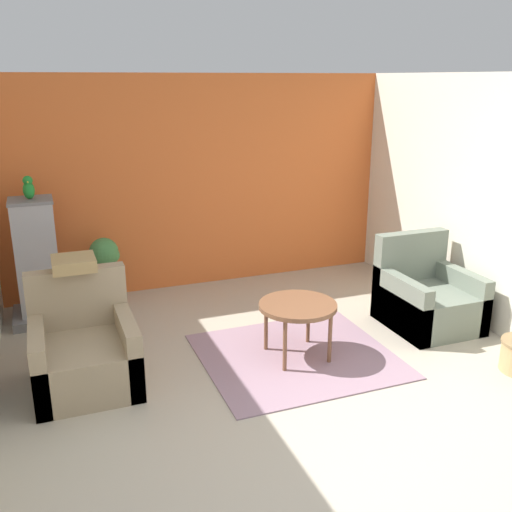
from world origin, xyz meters
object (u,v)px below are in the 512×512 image
at_px(coffee_table, 298,309).
at_px(parrot, 29,188).
at_px(birdcage, 38,265).
at_px(armchair_right, 426,299).
at_px(armchair_left, 84,353).
at_px(potted_plant, 105,265).

distance_m(coffee_table, parrot, 2.86).
bearing_deg(birdcage, armchair_right, -22.88).
distance_m(armchair_left, armchair_right, 3.32).
bearing_deg(coffee_table, parrot, 140.95).
distance_m(coffee_table, potted_plant, 2.37).
height_order(armchair_right, parrot, parrot).
bearing_deg(armchair_right, birdcage, 157.12).
xyz_separation_m(coffee_table, armchair_right, (1.51, 0.18, -0.19)).
bearing_deg(parrot, armchair_left, -78.93).
xyz_separation_m(coffee_table, potted_plant, (-1.43, 1.88, -0.01)).
height_order(coffee_table, potted_plant, potted_plant).
relative_size(armchair_right, parrot, 3.79).
height_order(armchair_right, potted_plant, armchair_right).
relative_size(armchair_left, potted_plant, 1.18).
bearing_deg(armchair_left, armchair_right, -0.24).
height_order(birdcage, potted_plant, birdcage).
height_order(parrot, potted_plant, parrot).
distance_m(coffee_table, armchair_left, 1.83).
xyz_separation_m(birdcage, potted_plant, (0.67, 0.18, -0.13)).
xyz_separation_m(birdcage, parrot, (0.00, 0.00, 0.79)).
bearing_deg(birdcage, armchair_left, -78.92).
bearing_deg(armchair_left, coffee_table, -6.05).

